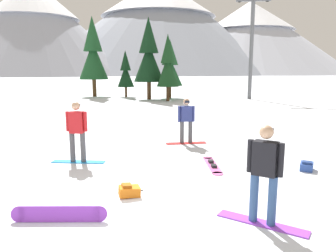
{
  "coord_description": "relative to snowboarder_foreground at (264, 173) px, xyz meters",
  "views": [
    {
      "loc": [
        1.51,
        -5.94,
        2.69
      ],
      "look_at": [
        0.46,
        3.71,
        1.0
      ],
      "focal_mm": 34.23,
      "sensor_mm": 36.0,
      "label": 1
    }
  ],
  "objects": [
    {
      "name": "pine_tree_short",
      "position": [
        -8.9,
        26.71,
        1.62
      ],
      "size": [
        1.7,
        1.7,
        4.7
      ],
      "color": "#472D19",
      "rests_on": "ground_plane"
    },
    {
      "name": "pine_tree_twin",
      "position": [
        -6.11,
        24.32,
        3.15
      ],
      "size": [
        2.79,
        2.79,
        7.5
      ],
      "color": "#472D19",
      "rests_on": "ground_plane"
    },
    {
      "name": "peak_west_ridge",
      "position": [
        -90.47,
        161.96,
        24.73
      ],
      "size": [
        104.1,
        104.1,
        49.14
      ],
      "color": "#9EA3B2",
      "rests_on": "ground_plane"
    },
    {
      "name": "pine_tree_slender",
      "position": [
        -12.31,
        26.96,
        3.47
      ],
      "size": [
        2.97,
        2.97,
        8.1
      ],
      "color": "#472D19",
      "rests_on": "ground_plane"
    },
    {
      "name": "pine_tree_young",
      "position": [
        -4.17,
        22.88,
        2.23
      ],
      "size": [
        1.99,
        1.99,
        5.83
      ],
      "color": "#472D19",
      "rests_on": "ground_plane"
    },
    {
      "name": "backpack_orange",
      "position": [
        -2.63,
        0.99,
        -0.82
      ],
      "size": [
        0.55,
        0.47,
        0.29
      ],
      "color": "orange",
      "rests_on": "ground_plane"
    },
    {
      "name": "peak_central_summit",
      "position": [
        -33.26,
        228.04,
        33.34
      ],
      "size": [
        178.43,
        178.43,
        65.62
      ],
      "color": "#8C93A3",
      "rests_on": "ground_plane"
    },
    {
      "name": "loose_snowboard_far_spare",
      "position": [
        -0.77,
        3.47,
        -0.92
      ],
      "size": [
        0.57,
        1.84,
        0.09
      ],
      "color": "pink",
      "rests_on": "ground_plane"
    },
    {
      "name": "ski_lift_tower",
      "position": [
        3.32,
        25.65,
        4.33
      ],
      "size": [
        3.1,
        0.36,
        9.22
      ],
      "color": "#595B60",
      "rests_on": "ground_plane"
    },
    {
      "name": "pine_tree_tall",
      "position": [
        -4.28,
        25.61,
        2.13
      ],
      "size": [
        2.45,
        2.45,
        5.63
      ],
      "color": "#472D19",
      "rests_on": "ground_plane"
    },
    {
      "name": "backpack_blue",
      "position": [
        1.77,
        3.31,
        -0.83
      ],
      "size": [
        0.46,
        0.55,
        0.27
      ],
      "color": "#2D4C9E",
      "rests_on": "ground_plane"
    },
    {
      "name": "snowboarder_background",
      "position": [
        -1.67,
        6.21,
        -0.06
      ],
      "size": [
        1.53,
        0.65,
        1.68
      ],
      "color": "red",
      "rests_on": "ground_plane"
    },
    {
      "name": "snowboarder_foreground",
      "position": [
        0.0,
        0.0,
        0.0
      ],
      "size": [
        1.56,
        0.96,
        1.78
      ],
      "color": "#993FD8",
      "rests_on": "ground_plane"
    },
    {
      "name": "snowboarder_midground",
      "position": [
        -4.72,
        3.38,
        0.01
      ],
      "size": [
        1.57,
        0.34,
        1.8
      ],
      "color": "#1E8CD8",
      "rests_on": "ground_plane"
    },
    {
      "name": "ground_plane",
      "position": [
        -2.6,
        0.49,
        -0.94
      ],
      "size": [
        800.0,
        800.0,
        0.0
      ],
      "primitive_type": "plane",
      "color": "silver"
    },
    {
      "name": "peak_east_ridge",
      "position": [
        30.72,
        232.17,
        25.2
      ],
      "size": [
        136.67,
        136.67,
        50.03
      ],
      "color": "#B2B7C6",
      "rests_on": "ground_plane"
    },
    {
      "name": "loose_snowboard_near_left",
      "position": [
        -3.61,
        -0.29,
        -0.8
      ],
      "size": [
        1.73,
        0.28,
        0.28
      ],
      "color": "#993FD8",
      "rests_on": "ground_plane"
    }
  ]
}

